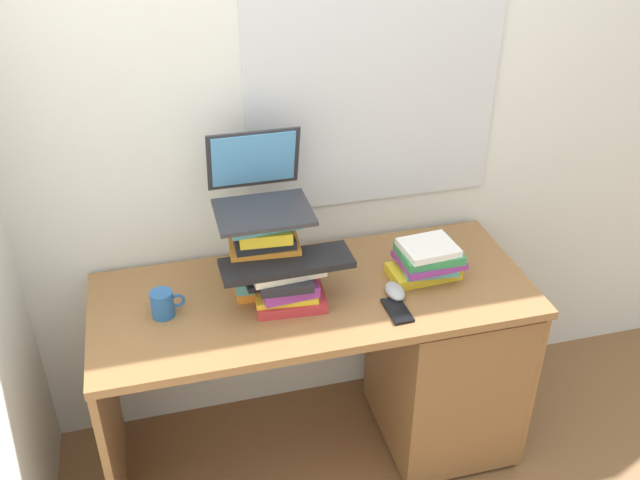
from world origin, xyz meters
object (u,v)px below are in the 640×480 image
(book_stack_side, at_px, (427,261))
(keyboard, at_px, (287,263))
(laptop, at_px, (259,190))
(mug, at_px, (163,304))
(book_stack_keyboard_riser, at_px, (287,285))
(book_stack_tall, at_px, (265,252))
(computer_mouse, at_px, (395,291))
(cell_phone, at_px, (397,310))
(desk, at_px, (415,355))

(book_stack_side, distance_m, keyboard, 0.51)
(book_stack_side, relative_size, keyboard, 0.59)
(laptop, bearing_deg, mug, -160.18)
(book_stack_keyboard_riser, relative_size, laptop, 0.82)
(book_stack_tall, height_order, computer_mouse, book_stack_tall)
(book_stack_side, bearing_deg, laptop, 166.43)
(book_stack_side, bearing_deg, book_stack_keyboard_riser, -176.55)
(laptop, xyz_separation_m, computer_mouse, (0.40, -0.21, -0.33))
(computer_mouse, distance_m, cell_phone, 0.09)
(book_stack_keyboard_riser, distance_m, keyboard, 0.09)
(book_stack_side, bearing_deg, cell_phone, -135.34)
(book_stack_tall, xyz_separation_m, book_stack_side, (0.55, -0.07, -0.08))
(book_stack_keyboard_riser, relative_size, mug, 2.25)
(book_stack_tall, xyz_separation_m, cell_phone, (0.38, -0.23, -0.14))
(keyboard, xyz_separation_m, cell_phone, (0.33, -0.13, -0.16))
(laptop, bearing_deg, desk, -15.58)
(book_stack_keyboard_riser, xyz_separation_m, keyboard, (0.00, -0.00, 0.09))
(book_stack_keyboard_riser, distance_m, cell_phone, 0.37)
(book_stack_keyboard_riser, bearing_deg, book_stack_tall, 116.36)
(desk, distance_m, book_stack_keyboard_riser, 0.63)
(laptop, height_order, computer_mouse, laptop)
(mug, bearing_deg, desk, -1.45)
(laptop, bearing_deg, computer_mouse, -27.24)
(book_stack_tall, relative_size, book_stack_side, 1.17)
(book_stack_side, bearing_deg, computer_mouse, -151.63)
(desk, bearing_deg, keyboard, -177.80)
(desk, xyz_separation_m, laptop, (-0.53, 0.15, 0.68))
(cell_phone, bearing_deg, keyboard, 156.64)
(computer_mouse, height_order, mug, mug)
(desk, height_order, laptop, laptop)
(book_stack_tall, bearing_deg, desk, -9.23)
(keyboard, xyz_separation_m, mug, (-0.40, 0.04, -0.12))
(book_stack_tall, bearing_deg, cell_phone, -31.20)
(book_stack_tall, bearing_deg, computer_mouse, -19.94)
(desk, xyz_separation_m, book_stack_side, (0.02, 0.01, 0.41))
(book_stack_side, relative_size, cell_phone, 1.82)
(book_stack_side, height_order, mug, book_stack_side)
(desk, distance_m, mug, 0.95)
(laptop, bearing_deg, book_stack_keyboard_riser, -73.27)
(book_stack_keyboard_riser, bearing_deg, desk, 1.80)
(laptop, xyz_separation_m, cell_phone, (0.38, -0.29, -0.34))
(mug, bearing_deg, laptop, 19.82)
(book_stack_side, xyz_separation_m, cell_phone, (-0.16, -0.16, -0.06))
(book_stack_side, relative_size, laptop, 0.82)
(desk, height_order, cell_phone, cell_phone)
(book_stack_tall, distance_m, laptop, 0.21)
(book_stack_tall, bearing_deg, mug, -169.53)
(book_stack_tall, distance_m, keyboard, 0.12)
(cell_phone, bearing_deg, laptop, 140.24)
(book_stack_keyboard_riser, xyz_separation_m, laptop, (-0.05, 0.16, 0.27))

